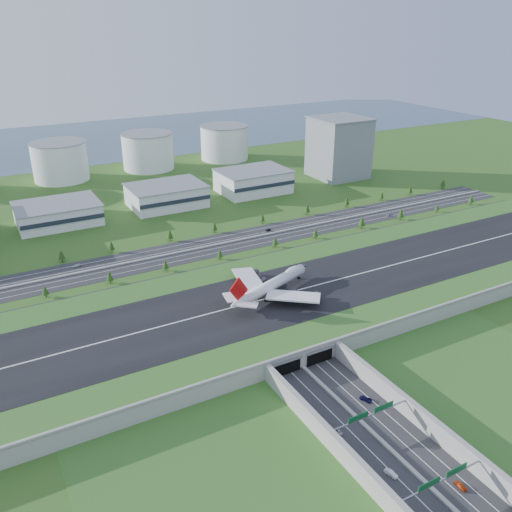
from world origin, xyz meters
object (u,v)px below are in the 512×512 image
office_tower (339,148)px  car_5 (268,230)px  car_1 (391,473)px  car_6 (389,215)px  car_2 (366,399)px  car_7 (76,266)px  boeing_747 (272,285)px  car_3 (460,485)px  car_0 (339,431)px

office_tower → car_5: size_ratio=12.53×
car_1 → car_6: 266.10m
car_2 → car_5: bearing=-129.9°
car_6 → car_7: bearing=67.2°
boeing_747 → car_2: (-4.99, -84.07, -12.69)m
car_3 → car_1: bearing=-37.6°
boeing_747 → car_0: size_ratio=15.23×
boeing_747 → car_1: (-22.56, -118.89, -12.60)m
car_5 → car_3: bearing=-29.7°
car_5 → car_7: size_ratio=0.90×
car_0 → office_tower: bearing=52.1°
boeing_747 → car_0: bearing=-125.8°
car_1 → car_7: bearing=91.0°
car_6 → car_7: (-233.13, 20.79, 0.02)m
office_tower → car_0: (-210.90, -285.66, -26.71)m
car_5 → car_7: (-134.42, 4.21, -0.01)m
car_5 → car_7: car_5 is taller
boeing_747 → car_6: boeing_747 is taller
car_3 → office_tower: bearing=-116.1°
office_tower → car_1: 374.60m
car_1 → car_3: size_ratio=0.98×
boeing_747 → car_2: 85.17m
car_0 → car_3: size_ratio=0.79×
boeing_747 → car_5: 112.48m
car_1 → car_2: car_1 is taller
boeing_747 → car_7: boeing_747 is taller
car_3 → car_6: 267.29m
car_1 → car_2: size_ratio=0.95×
car_5 → car_1: bearing=-34.6°
car_7 → car_5: bearing=85.7°
car_6 → car_7: car_7 is taller
boeing_747 → car_0: (-25.78, -93.92, -12.74)m
car_3 → car_7: size_ratio=1.02×
car_6 → boeing_747: bearing=100.2°
car_1 → car_3: (16.54, -14.86, -0.08)m
office_tower → car_5: 163.35m
boeing_747 → car_3: (-6.02, -133.75, -12.69)m
office_tower → car_6: size_ratio=11.08×
car_1 → car_7: 228.21m
car_7 → car_6: bearing=82.4°
car_2 → car_5: size_ratio=1.17×
office_tower → car_2: (-190.10, -275.81, -26.67)m
car_2 → car_0: bearing=3.5°
car_5 → car_7: bearing=-106.9°
boeing_747 → car_5: bearing=40.6°
car_6 → car_7: size_ratio=1.01×
car_0 → car_2: (20.79, 9.85, 0.04)m
boeing_747 → car_7: (-80.19, 101.93, -12.70)m
office_tower → car_7: 281.37m
car_0 → car_6: bearing=43.0°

